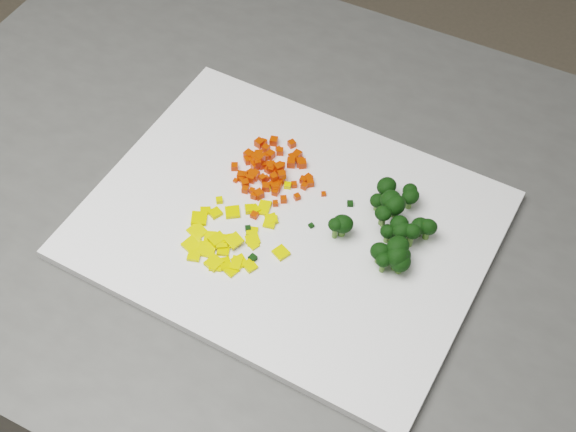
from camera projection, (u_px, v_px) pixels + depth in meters
The scene contains 145 objects.
counter_block at pixel (295, 369), 1.36m from camera, with size 1.12×0.78×0.90m, color #4E4E4B.
cutting_board at pixel (288, 224), 0.97m from camera, with size 0.47×0.37×0.01m, color white.
carrot_pile at pixel (274, 166), 1.00m from camera, with size 0.10×0.10×0.03m, color red, non-canonical shape.
pepper_pile at pixel (239, 236), 0.94m from camera, with size 0.12×0.12×0.02m, color yellow, non-canonical shape.
broccoli_pile at pixel (386, 221), 0.93m from camera, with size 0.13×0.13×0.06m, color black, non-canonical shape.
carrot_cube_0 at pixel (304, 186), 1.00m from camera, with size 0.01×0.01×0.01m, color red.
carrot_cube_1 at pixel (263, 160), 1.02m from camera, with size 0.01×0.01×0.01m, color red.
carrot_cube_2 at pixel (276, 189), 0.99m from camera, with size 0.01×0.01×0.01m, color red.
carrot_cube_3 at pixel (266, 156), 1.03m from camera, with size 0.01×0.01×0.01m, color red.
carrot_cube_4 at pixel (248, 160), 1.02m from camera, with size 0.01×0.01×0.01m, color red.
carrot_cube_5 at pixel (249, 155), 1.03m from camera, with size 0.01×0.01×0.01m, color red.
carrot_cube_6 at pixel (248, 161), 1.02m from camera, with size 0.01×0.01×0.01m, color red.
carrot_cube_7 at pixel (310, 183), 1.00m from camera, with size 0.01×0.01×0.01m, color red.
carrot_cube_8 at pixel (235, 167), 1.02m from camera, with size 0.01×0.01×0.01m, color red.
carrot_cube_9 at pixel (275, 172), 1.01m from camera, with size 0.01×0.01×0.01m, color red.
carrot_cube_10 at pixel (255, 175), 1.01m from camera, with size 0.01×0.01×0.01m, color red.
carrot_cube_11 at pixel (270, 167), 1.01m from camera, with size 0.01×0.01×0.01m, color red.
carrot_cube_12 at pixel (275, 187), 0.99m from camera, with size 0.01×0.01×0.01m, color red.
carrot_cube_13 at pixel (263, 178), 1.00m from camera, with size 0.01×0.01×0.01m, color red.
carrot_cube_14 at pixel (274, 177), 0.99m from camera, with size 0.01×0.01×0.01m, color red.
carrot_cube_15 at pixel (282, 175), 0.99m from camera, with size 0.01×0.01×0.01m, color red.
carrot_cube_16 at pixel (308, 178), 1.00m from camera, with size 0.01×0.01×0.01m, color red.
carrot_cube_17 at pixel (303, 180), 1.00m from camera, with size 0.01×0.01×0.01m, color red.
carrot_cube_18 at pixel (271, 166), 1.01m from camera, with size 0.01×0.01×0.01m, color red.
carrot_cube_19 at pixel (245, 190), 0.99m from camera, with size 0.01×0.01×0.01m, color red.
carrot_cube_20 at pixel (258, 163), 1.01m from camera, with size 0.01×0.01×0.01m, color red.
carrot_cube_21 at pixel (273, 166), 1.01m from camera, with size 0.01×0.01×0.01m, color red.
carrot_cube_22 at pixel (293, 158), 1.02m from camera, with size 0.01×0.01×0.01m, color red.
carrot_cube_23 at pixel (297, 197), 0.99m from camera, with size 0.01×0.01×0.01m, color red.
carrot_cube_24 at pixel (266, 187), 0.99m from camera, with size 0.01×0.01×0.01m, color red.
carrot_cube_25 at pixel (268, 170), 1.01m from camera, with size 0.01×0.01×0.01m, color red.
carrot_cube_26 at pixel (259, 194), 0.99m from camera, with size 0.01×0.01×0.01m, color red.
carrot_cube_27 at pixel (241, 175), 1.01m from camera, with size 0.01×0.01×0.01m, color red.
carrot_cube_28 at pixel (254, 175), 1.01m from camera, with size 0.01×0.01×0.01m, color red.
carrot_cube_29 at pixel (270, 155), 1.03m from camera, with size 0.01×0.01×0.01m, color red.
carrot_cube_30 at pixel (251, 178), 1.00m from camera, with size 0.01×0.01×0.01m, color red.
carrot_cube_31 at pixel (252, 191), 0.99m from camera, with size 0.01×0.01×0.01m, color red.
carrot_cube_32 at pixel (292, 144), 1.04m from camera, with size 0.01×0.01×0.01m, color red.
carrot_cube_33 at pixel (274, 141), 1.04m from camera, with size 0.01×0.01×0.01m, color red.
carrot_cube_34 at pixel (300, 163), 1.02m from camera, with size 0.01×0.01×0.01m, color red.
carrot_cube_35 at pixel (259, 158), 1.03m from camera, with size 0.01×0.01×0.01m, color red.
carrot_cube_36 at pixel (280, 151), 1.03m from camera, with size 0.01×0.01×0.01m, color red.
carrot_cube_37 at pixel (302, 164), 1.02m from camera, with size 0.01×0.01×0.01m, color red.
carrot_cube_38 at pixel (255, 166), 1.02m from camera, with size 0.01×0.01×0.01m, color red.
carrot_cube_39 at pixel (274, 171), 1.01m from camera, with size 0.01×0.01×0.01m, color red.
carrot_cube_40 at pixel (275, 203), 0.98m from camera, with size 0.01×0.01×0.01m, color red.
carrot_cube_41 at pixel (241, 179), 1.00m from camera, with size 0.01×0.01×0.01m, color red.
carrot_cube_42 at pixel (279, 149), 1.03m from camera, with size 0.01×0.01×0.01m, color red.
carrot_cube_43 at pixel (251, 173), 1.01m from camera, with size 0.01×0.01×0.01m, color red.
carrot_cube_44 at pixel (259, 143), 1.04m from camera, with size 0.01×0.01×0.01m, color red.
carrot_cube_45 at pixel (255, 164), 1.02m from camera, with size 0.01×0.01×0.01m, color red.
carrot_cube_46 at pixel (266, 148), 1.03m from camera, with size 0.01×0.01×0.01m, color red.
carrot_cube_47 at pixel (263, 165), 1.02m from camera, with size 0.01×0.01×0.01m, color red.
carrot_cube_48 at pixel (291, 163), 1.02m from camera, with size 0.01×0.01×0.01m, color red.
carrot_cube_49 at pixel (258, 160), 1.01m from camera, with size 0.01×0.01×0.01m, color red.
carrot_cube_50 at pixel (245, 183), 1.00m from camera, with size 0.01×0.01×0.01m, color red.
carrot_cube_51 at pixel (255, 164), 1.02m from camera, with size 0.01×0.01×0.01m, color red.
carrot_cube_52 at pixel (273, 185), 1.00m from camera, with size 0.01×0.01×0.01m, color red.
carrot_cube_53 at pixel (271, 169), 1.00m from camera, with size 0.01×0.01×0.01m, color red.
carrot_cube_54 at pixel (244, 176), 1.01m from camera, with size 0.01×0.01×0.01m, color red.
carrot_cube_55 at pixel (259, 155), 1.03m from camera, with size 0.01×0.01×0.01m, color red.
carrot_cube_56 at pixel (266, 178), 1.00m from camera, with size 0.01×0.01×0.01m, color red.
carrot_cube_57 at pixel (259, 159), 1.02m from camera, with size 0.01×0.01×0.01m, color red.
carrot_cube_58 at pixel (283, 174), 1.00m from camera, with size 0.01×0.01×0.01m, color red.
carrot_cube_59 at pixel (281, 166), 1.00m from camera, with size 0.01×0.01×0.01m, color red.
carrot_cube_60 at pixel (273, 170), 1.01m from camera, with size 0.01×0.01×0.01m, color red.
carrot_cube_61 at pixel (275, 192), 0.99m from camera, with size 0.01×0.01×0.01m, color red.
carrot_cube_62 at pixel (260, 158), 1.01m from camera, with size 0.01×0.01×0.01m, color red.
carrot_cube_63 at pixel (278, 185), 1.00m from camera, with size 0.01×0.01×0.01m, color red.
carrot_cube_64 at pixel (254, 157), 1.02m from camera, with size 0.01×0.01×0.01m, color red.
carrot_cube_65 at pixel (254, 196), 0.99m from camera, with size 0.01×0.01×0.01m, color red.
carrot_cube_66 at pixel (297, 155), 1.03m from camera, with size 0.01×0.01×0.01m, color red.
carrot_cube_67 at pixel (280, 181), 1.00m from camera, with size 0.01×0.01×0.01m, color red.
carrot_cube_68 at pixel (254, 178), 1.00m from camera, with size 0.01×0.01×0.01m, color red.
carrot_cube_69 at pixel (294, 185), 1.00m from camera, with size 0.01×0.01×0.01m, color red.
carrot_cube_70 at pixel (279, 167), 1.00m from camera, with size 0.01×0.01×0.01m, color red.
carrot_cube_71 at pixel (284, 199), 0.98m from camera, with size 0.01×0.01×0.01m, color red.
carrot_cube_72 at pixel (264, 142), 1.04m from camera, with size 0.01×0.01×0.01m, color red.
pepper_chunk_0 at pixel (233, 212), 0.97m from camera, with size 0.02×0.02×0.00m, color yellow.
pepper_chunk_1 at pixel (229, 239), 0.94m from camera, with size 0.01×0.01×0.00m, color yellow.
pepper_chunk_2 at pixel (234, 240), 0.94m from camera, with size 0.02×0.02×0.00m, color yellow.
pepper_chunk_3 at pixel (216, 265), 0.93m from camera, with size 0.01×0.01×0.00m, color yellow.
pepper_chunk_4 at pixel (237, 263), 0.93m from camera, with size 0.02×0.01×0.01m, color yellow.
pepper_chunk_5 at pixel (239, 262), 0.93m from camera, with size 0.02×0.02×0.00m, color yellow.
pepper_chunk_6 at pixel (254, 210), 0.98m from camera, with size 0.01×0.01×0.00m, color yellow.
pepper_chunk_7 at pixel (281, 253), 0.94m from camera, with size 0.02×0.02×0.00m, color yellow.
pepper_chunk_8 at pixel (197, 231), 0.96m from camera, with size 0.02×0.02×0.00m, color yellow.
pepper_chunk_9 at pixel (251, 209), 0.98m from camera, with size 0.01×0.01×0.01m, color yellow.
pepper_chunk_10 at pixel (215, 213), 0.97m from camera, with size 0.01×0.01×0.00m, color yellow.
pepper_chunk_11 at pixel (253, 240), 0.95m from camera, with size 0.02×0.01×0.00m, color yellow.
pepper_chunk_12 at pixel (231, 270), 0.92m from camera, with size 0.01×0.02×0.00m, color yellow.
pepper_chunk_13 at pixel (200, 248), 0.94m from camera, with size 0.02×0.02×0.00m, color yellow.
pepper_chunk_14 at pixel (210, 239), 0.95m from camera, with size 0.02×0.01×0.00m, color yellow.
pepper_chunk_15 at pixel (221, 241), 0.94m from camera, with size 0.01×0.02×0.00m, color yellow.
pepper_chunk_16 at pixel (250, 266), 0.92m from camera, with size 0.02×0.01×0.00m, color yellow.
pepper_chunk_17 at pixel (196, 244), 0.94m from camera, with size 0.02×0.01×0.00m, color yellow.
pepper_chunk_18 at pixel (217, 239), 0.94m from camera, with size 0.01×0.02×0.00m, color yellow.
pepper_chunk_19 at pixel (264, 208), 0.98m from camera, with size 0.02×0.01×0.00m, color yellow.
pepper_chunk_20 at pixel (253, 244), 0.94m from camera, with size 0.01×0.01×0.00m, color yellow.
pepper_chunk_21 at pixel (194, 256), 0.93m from camera, with size 0.01×0.01×0.00m, color yellow.
pepper_chunk_22 at pixel (205, 211), 0.97m from camera, with size 0.01×0.01×0.00m, color yellow.
pepper_chunk_23 at pixel (191, 245), 0.94m from camera, with size 0.02×0.02×0.00m, color yellow.
pepper_chunk_24 at pixel (207, 250), 0.94m from camera, with size 0.02×0.02×0.00m, color yellow.
pepper_chunk_25 at pixel (225, 264), 0.93m from camera, with size 0.02×0.01×0.00m, color yellow.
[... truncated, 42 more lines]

